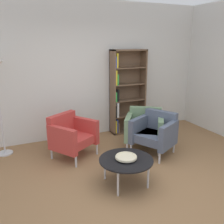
% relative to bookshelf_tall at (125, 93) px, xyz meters
% --- Properties ---
extents(ground_plane, '(8.32, 8.32, 0.00)m').
position_rel_bookshelf_tall_xyz_m(ground_plane, '(-0.92, -2.25, -0.93)').
color(ground_plane, olive).
extents(plaster_back_panel, '(6.40, 0.12, 2.90)m').
position_rel_bookshelf_tall_xyz_m(plaster_back_panel, '(-0.92, 0.21, 0.52)').
color(plaster_back_panel, silver).
rests_on(plaster_back_panel, ground_plane).
extents(bookshelf_tall, '(0.80, 0.30, 1.90)m').
position_rel_bookshelf_tall_xyz_m(bookshelf_tall, '(0.00, 0.00, 0.00)').
color(bookshelf_tall, brown).
rests_on(bookshelf_tall, ground_plane).
extents(coffee_table_low, '(0.80, 0.80, 0.40)m').
position_rel_bookshelf_tall_xyz_m(coffee_table_low, '(-0.99, -2.04, -0.56)').
color(coffee_table_low, black).
rests_on(coffee_table_low, ground_plane).
extents(decorative_bowl, '(0.32, 0.32, 0.05)m').
position_rel_bookshelf_tall_xyz_m(decorative_bowl, '(-0.99, -2.04, -0.50)').
color(decorative_bowl, beige).
rests_on(decorative_bowl, coffee_table_low).
extents(armchair_spare_guest, '(0.94, 0.93, 0.78)m').
position_rel_bookshelf_tall_xyz_m(armchair_spare_guest, '(-1.49, -0.79, -0.52)').
color(armchair_spare_guest, '#B73833').
rests_on(armchair_spare_guest, ground_plane).
extents(armchair_by_bookshelf, '(0.90, 0.93, 0.78)m').
position_rel_bookshelf_tall_xyz_m(armchair_by_bookshelf, '(-0.00, -1.28, -0.52)').
color(armchair_by_bookshelf, '#4C566B').
rests_on(armchair_by_bookshelf, ground_plane).
extents(armchair_corner_red, '(0.94, 0.93, 0.78)m').
position_rel_bookshelf_tall_xyz_m(armchair_corner_red, '(-0.06, -0.99, -0.52)').
color(armchair_corner_red, slate).
rests_on(armchair_corner_red, ground_plane).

